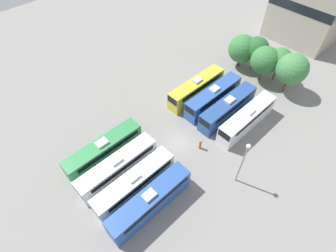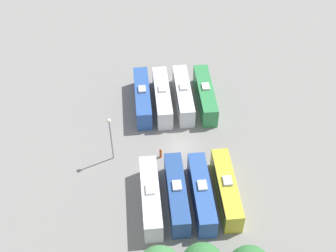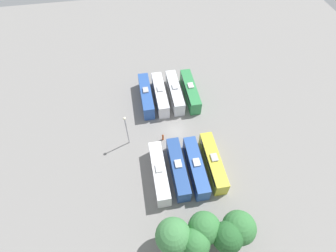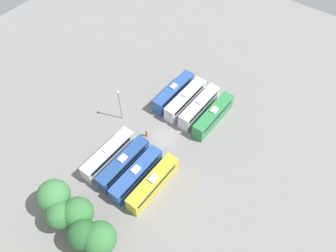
{
  "view_description": "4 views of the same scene",
  "coord_description": "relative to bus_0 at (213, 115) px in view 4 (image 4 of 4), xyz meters",
  "views": [
    {
      "loc": [
        16.63,
        -17.92,
        32.22
      ],
      "look_at": [
        -1.56,
        -0.65,
        2.95
      ],
      "focal_mm": 28.0,
      "sensor_mm": 36.0,
      "label": 1
    },
    {
      "loc": [
        6.35,
        47.12,
        53.06
      ],
      "look_at": [
        1.68,
        -1.66,
        3.19
      ],
      "focal_mm": 50.0,
      "sensor_mm": 36.0,
      "label": 2
    },
    {
      "loc": [
        7.51,
        32.62,
        45.12
      ],
      "look_at": [
        1.88,
        0.84,
        3.41
      ],
      "focal_mm": 28.0,
      "sensor_mm": 36.0,
      "label": 3
    },
    {
      "loc": [
        -23.62,
        29.38,
        52.99
      ],
      "look_at": [
        0.27,
        -1.74,
        2.14
      ],
      "focal_mm": 35.0,
      "sensor_mm": 36.0,
      "label": 4
    }
  ],
  "objects": [
    {
      "name": "ground_plane",
      "position": [
        5.24,
        9.62,
        -1.86
      ],
      "size": [
        123.16,
        123.16,
        0.0
      ],
      "primitive_type": "plane",
      "color": "gray"
    },
    {
      "name": "bus_0",
      "position": [
        0.0,
        0.0,
        0.0
      ],
      "size": [
        2.44,
        11.83,
        3.74
      ],
      "color": "#338C4C",
      "rests_on": "ground_plane"
    },
    {
      "name": "bus_1",
      "position": [
        3.6,
        -0.27,
        0.0
      ],
      "size": [
        2.44,
        11.83,
        3.74
      ],
      "color": "silver",
      "rests_on": "ground_plane"
    },
    {
      "name": "bus_2",
      "position": [
        7.07,
        -0.14,
        0.0
      ],
      "size": [
        2.44,
        11.83,
        3.74
      ],
      "color": "silver",
      "rests_on": "ground_plane"
    },
    {
      "name": "bus_3",
      "position": [
        10.31,
        -0.34,
        0.0
      ],
      "size": [
        2.44,
        11.83,
        3.74
      ],
      "color": "#2D56A8",
      "rests_on": "ground_plane"
    },
    {
      "name": "bus_4",
      "position": [
        0.04,
        19.3,
        0.0
      ],
      "size": [
        2.44,
        11.83,
        3.74
      ],
      "color": "gold",
      "rests_on": "ground_plane"
    },
    {
      "name": "bus_5",
      "position": [
        3.48,
        19.75,
        0.0
      ],
      "size": [
        2.44,
        11.83,
        3.74
      ],
      "color": "#2D56A8",
      "rests_on": "ground_plane"
    },
    {
      "name": "bus_6",
      "position": [
        6.82,
        19.45,
        0.0
      ],
      "size": [
        2.44,
        11.83,
        3.74
      ],
      "color": "#284C93",
      "rests_on": "ground_plane"
    },
    {
      "name": "bus_7",
      "position": [
        10.37,
        19.72,
        0.0
      ],
      "size": [
        2.44,
        11.83,
        3.74
      ],
      "color": "silver",
      "rests_on": "ground_plane"
    },
    {
      "name": "worker_person",
      "position": [
        8.32,
        11.19,
        -1.02
      ],
      "size": [
        0.36,
        0.36,
        1.82
      ],
      "color": "#CC4C19",
      "rests_on": "ground_plane"
    },
    {
      "name": "light_pole",
      "position": [
        15.34,
        10.71,
        3.62
      ],
      "size": [
        0.6,
        0.6,
        8.13
      ],
      "color": "gray",
      "rests_on": "ground_plane"
    },
    {
      "name": "tree_0",
      "position": [
        -0.1,
        32.13,
        1.99
      ],
      "size": [
        5.29,
        5.29,
        6.51
      ],
      "color": "brown",
      "rests_on": "ground_plane"
    },
    {
      "name": "tree_1",
      "position": [
        2.18,
        33.25,
        2.44
      ],
      "size": [
        4.68,
        4.68,
        6.66
      ],
      "color": "brown",
      "rests_on": "ground_plane"
    },
    {
      "name": "tree_2",
      "position": [
        5.24,
        31.38,
        2.46
      ],
      "size": [
        5.04,
        5.04,
        6.86
      ],
      "color": "brown",
      "rests_on": "ground_plane"
    },
    {
      "name": "tree_3",
      "position": [
        7.11,
        33.23,
        2.53
      ],
      "size": [
        4.49,
        4.49,
        6.64
      ],
      "color": "brown",
      "rests_on": "ground_plane"
    },
    {
      "name": "tree_4",
      "position": [
        10.13,
        31.82,
        3.03
      ],
      "size": [
        5.36,
        5.36,
        7.59
      ],
      "color": "brown",
      "rests_on": "ground_plane"
    }
  ]
}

